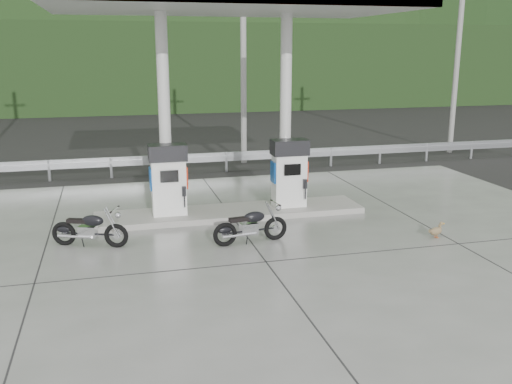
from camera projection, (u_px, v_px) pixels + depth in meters
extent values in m
plane|color=black|center=(254.00, 247.00, 12.68)|extent=(160.00, 160.00, 0.00)
cube|color=slate|center=(254.00, 247.00, 12.68)|extent=(18.00, 14.00, 0.02)
cube|color=gray|center=(231.00, 212.00, 15.01)|extent=(7.00, 1.40, 0.15)
cylinder|color=white|center=(164.00, 115.00, 14.37)|extent=(0.30, 0.30, 5.00)
cylinder|color=white|center=(286.00, 111.00, 15.14)|extent=(0.30, 0.30, 5.00)
cube|color=silver|center=(228.00, 2.00, 13.72)|extent=(8.50, 5.00, 0.40)
cube|color=black|center=(186.00, 156.00, 23.48)|extent=(60.00, 7.00, 0.01)
cylinder|color=gray|center=(243.00, 57.00, 21.11)|extent=(0.22, 0.22, 8.00)
cylinder|color=gray|center=(458.00, 56.00, 23.28)|extent=(0.22, 0.22, 8.00)
cube|color=black|center=(150.00, 67.00, 40.13)|extent=(80.00, 6.00, 6.00)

